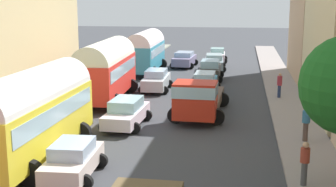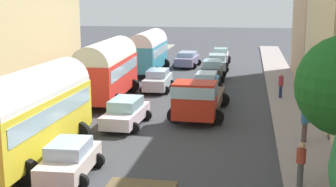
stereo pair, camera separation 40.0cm
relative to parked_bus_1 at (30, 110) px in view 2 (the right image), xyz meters
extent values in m
plane|color=#393B3F|center=(4.43, 13.56, -2.17)|extent=(154.00, 154.00, 0.00)
cube|color=gray|center=(-2.82, 13.56, -2.10)|extent=(2.50, 70.00, 0.14)
cube|color=gray|center=(11.68, 13.56, -2.10)|extent=(2.50, 70.00, 0.14)
cube|color=#CBB685|center=(-6.54, 10.70, 4.47)|extent=(4.96, 12.97, 13.26)
cube|color=tan|center=(15.08, 22.53, 4.06)|extent=(4.29, 10.81, 12.45)
cube|color=yellow|center=(0.00, 0.00, -0.53)|extent=(2.41, 8.60, 2.28)
cylinder|color=silver|center=(0.00, 0.00, 0.61)|extent=(2.37, 8.43, 2.28)
cube|color=#99B7C6|center=(0.00, 0.00, -0.03)|extent=(2.45, 7.91, 0.73)
cylinder|color=black|center=(-1.08, 2.67, -1.67)|extent=(1.00, 0.35, 1.00)
cylinder|color=black|center=(1.13, 2.65, -1.67)|extent=(1.00, 0.35, 1.00)
cylinder|color=black|center=(1.08, -2.67, -1.67)|extent=(1.00, 0.35, 1.00)
cube|color=red|center=(-0.33, 11.96, -0.50)|extent=(2.82, 8.54, 2.32)
cylinder|color=silver|center=(-0.33, 11.96, 0.66)|extent=(2.76, 8.37, 2.40)
cube|color=#99B7C6|center=(-0.33, 11.96, 0.01)|extent=(2.84, 7.87, 0.74)
cylinder|color=black|center=(-1.61, 14.52, -1.67)|extent=(1.00, 0.35, 1.00)
cylinder|color=black|center=(0.71, 14.62, -1.67)|extent=(1.00, 0.35, 1.00)
cylinder|color=black|center=(-1.37, 9.29, -1.67)|extent=(1.00, 0.35, 1.00)
cylinder|color=black|center=(0.95, 9.40, -1.67)|extent=(1.00, 0.35, 1.00)
cube|color=teal|center=(-0.06, 23.64, -0.57)|extent=(2.49, 8.14, 2.20)
cylinder|color=silver|center=(-0.06, 23.64, 0.53)|extent=(2.44, 7.98, 2.28)
cube|color=#99B7C6|center=(-0.06, 23.64, -0.08)|extent=(2.52, 7.49, 0.70)
cylinder|color=black|center=(-1.21, 26.13, -1.67)|extent=(1.00, 0.35, 1.00)
cylinder|color=black|center=(0.99, 26.17, -1.67)|extent=(1.00, 0.35, 1.00)
cylinder|color=black|center=(-1.11, 21.11, -1.67)|extent=(1.00, 0.35, 1.00)
cylinder|color=black|center=(1.10, 21.15, -1.67)|extent=(1.00, 0.35, 1.00)
cube|color=red|center=(6.22, 6.55, -0.74)|extent=(2.30, 1.95, 1.95)
cube|color=#99B7C6|center=(6.22, 6.55, -0.20)|extent=(2.35, 2.02, 0.62)
cube|color=brown|center=(6.31, 10.21, -1.44)|extent=(2.39, 5.48, 0.55)
ellipsoid|color=beige|center=(6.25, 10.57, -0.91)|extent=(0.88, 0.97, 0.52)
ellipsoid|color=beige|center=(6.82, 9.45, -0.89)|extent=(0.82, 0.91, 0.55)
ellipsoid|color=beige|center=(6.27, 12.09, -0.88)|extent=(0.96, 0.77, 0.57)
ellipsoid|color=silver|center=(5.87, 10.11, -0.59)|extent=(1.06, 0.89, 0.48)
ellipsoid|color=silver|center=(5.82, 10.73, -0.63)|extent=(1.11, 1.07, 0.44)
ellipsoid|color=silver|center=(6.30, 10.32, -0.62)|extent=(0.77, 0.92, 0.45)
cylinder|color=black|center=(7.36, 6.86, -1.72)|extent=(0.90, 0.31, 0.90)
cylinder|color=black|center=(5.10, 6.92, -1.72)|extent=(0.90, 0.31, 0.90)
cylinder|color=black|center=(7.47, 11.24, -1.72)|extent=(0.90, 0.31, 0.90)
cylinder|color=black|center=(5.21, 11.30, -1.72)|extent=(0.90, 0.31, 0.90)
cube|color=#3A91C1|center=(6.03, 15.31, -1.53)|extent=(1.60, 4.39, 0.74)
cube|color=#A2BAC5|center=(6.03, 15.31, -0.90)|extent=(1.40, 2.28, 0.52)
cylinder|color=black|center=(6.81, 13.94, -1.87)|extent=(0.60, 0.21, 0.60)
cylinder|color=black|center=(5.24, 13.95, -1.87)|extent=(0.60, 0.21, 0.60)
cylinder|color=black|center=(6.83, 16.66, -1.87)|extent=(0.60, 0.21, 0.60)
cylinder|color=black|center=(5.25, 16.67, -1.87)|extent=(0.60, 0.21, 0.60)
cube|color=#2D2924|center=(6.03, 20.81, -1.47)|extent=(1.65, 4.16, 0.85)
cube|color=#8CB6CB|center=(6.03, 20.81, -0.76)|extent=(1.45, 2.16, 0.58)
cylinder|color=black|center=(6.85, 19.52, -1.87)|extent=(0.60, 0.21, 0.60)
cylinder|color=black|center=(5.21, 19.52, -1.87)|extent=(0.60, 0.21, 0.60)
cylinder|color=black|center=(6.86, 22.09, -1.87)|extent=(0.60, 0.21, 0.60)
cylinder|color=black|center=(5.21, 22.10, -1.87)|extent=(0.60, 0.21, 0.60)
cube|color=gray|center=(6.03, 26.31, -1.52)|extent=(1.93, 4.43, 0.76)
cube|color=#9DBCC4|center=(6.03, 26.31, -0.88)|extent=(1.60, 2.34, 0.51)
cylinder|color=black|center=(6.95, 25.01, -1.87)|extent=(0.60, 0.21, 0.60)
cylinder|color=black|center=(5.28, 24.91, -1.87)|extent=(0.60, 0.21, 0.60)
cylinder|color=black|center=(6.79, 27.70, -1.87)|extent=(0.60, 0.21, 0.60)
cylinder|color=black|center=(5.12, 27.60, -1.87)|extent=(0.60, 0.21, 0.60)
cube|color=silver|center=(6.03, 31.81, -1.53)|extent=(1.67, 3.68, 0.73)
cube|color=#8DC2BF|center=(6.03, 31.81, -0.90)|extent=(1.43, 1.93, 0.53)
cylinder|color=black|center=(6.85, 30.70, -1.87)|extent=(0.60, 0.21, 0.60)
cylinder|color=black|center=(5.28, 30.66, -1.87)|extent=(0.60, 0.21, 0.60)
cylinder|color=black|center=(6.79, 32.95, -1.87)|extent=(0.60, 0.21, 0.60)
cylinder|color=black|center=(5.22, 32.91, -1.87)|extent=(0.60, 0.21, 0.60)
cube|color=beige|center=(2.34, -1.64, -1.57)|extent=(1.74, 3.73, 0.65)
cube|color=#A0B7D3|center=(2.34, -1.64, -0.98)|extent=(1.47, 1.97, 0.52)
cylinder|color=black|center=(1.51, -0.55, -1.87)|extent=(0.60, 0.21, 0.60)
cylinder|color=black|center=(3.06, -0.47, -1.87)|extent=(0.60, 0.21, 0.60)
cylinder|color=black|center=(1.62, -2.81, -1.87)|extent=(0.60, 0.21, 0.60)
cylinder|color=black|center=(3.18, -2.73, -1.87)|extent=(0.60, 0.21, 0.60)
cube|color=silver|center=(2.58, 5.83, -1.57)|extent=(1.76, 4.32, 0.66)
cube|color=#93C0CD|center=(2.58, 5.83, -0.94)|extent=(1.50, 2.27, 0.59)
cylinder|color=black|center=(1.82, 7.19, -1.87)|extent=(0.60, 0.21, 0.60)
cylinder|color=black|center=(3.43, 7.13, -1.87)|extent=(0.60, 0.21, 0.60)
cylinder|color=black|center=(1.73, 4.54, -1.87)|extent=(0.60, 0.21, 0.60)
cylinder|color=black|center=(3.35, 4.48, -1.87)|extent=(0.60, 0.21, 0.60)
cube|color=silver|center=(2.40, 15.69, -1.50)|extent=(1.71, 4.29, 0.80)
cube|color=#9AB3CB|center=(2.40, 15.69, -0.84)|extent=(1.47, 2.25, 0.52)
cylinder|color=black|center=(1.56, 16.99, -1.87)|extent=(0.60, 0.21, 0.60)
cylinder|color=black|center=(3.17, 17.03, -1.87)|extent=(0.60, 0.21, 0.60)
cylinder|color=black|center=(1.63, 14.35, -1.87)|extent=(0.60, 0.21, 0.60)
cylinder|color=black|center=(3.23, 14.39, -1.87)|extent=(0.60, 0.21, 0.60)
cube|color=gray|center=(2.97, 28.01, -1.51)|extent=(2.05, 4.49, 0.78)
cube|color=#9CB2D2|center=(2.97, 28.01, -0.89)|extent=(1.71, 2.37, 0.46)
cylinder|color=black|center=(2.15, 29.42, -1.87)|extent=(0.60, 0.21, 0.60)
cylinder|color=black|center=(3.94, 29.31, -1.87)|extent=(0.60, 0.21, 0.60)
cylinder|color=black|center=(1.99, 26.70, -1.87)|extent=(0.60, 0.21, 0.60)
cylinder|color=black|center=(3.78, 26.59, -1.87)|extent=(0.60, 0.21, 0.60)
cylinder|color=#48494B|center=(10.99, -1.34, -1.59)|extent=(0.31, 0.31, 0.88)
cylinder|color=#973828|center=(10.99, -1.34, -0.88)|extent=(0.48, 0.48, 0.54)
sphere|color=tan|center=(10.99, -1.34, -0.50)|extent=(0.23, 0.23, 0.23)
cylinder|color=brown|center=(11.71, 4.16, -2.10)|extent=(0.20, 0.20, 0.14)
cylinder|color=brown|center=(11.71, 4.16, -1.57)|extent=(0.34, 0.34, 0.90)
cylinder|color=#2C658E|center=(11.71, 4.16, -0.84)|extent=(0.52, 0.52, 0.57)
sphere|color=tan|center=(11.71, 4.16, -0.45)|extent=(0.20, 0.20, 0.20)
cylinder|color=navy|center=(11.21, 14.00, -2.10)|extent=(0.18, 0.18, 0.14)
cylinder|color=navy|center=(11.21, 14.00, -1.60)|extent=(0.23, 0.23, 0.84)
cylinder|color=#9C2C39|center=(11.21, 14.00, -0.87)|extent=(0.35, 0.35, 0.63)
sphere|color=tan|center=(11.21, 14.00, -0.45)|extent=(0.21, 0.21, 0.21)
camera|label=1|loc=(8.63, -17.85, 4.69)|focal=49.89mm
camera|label=2|loc=(9.02, -17.79, 4.69)|focal=49.89mm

